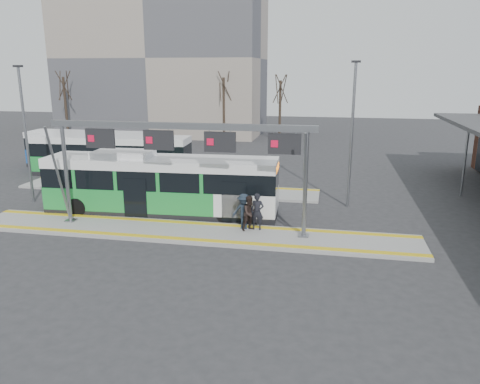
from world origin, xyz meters
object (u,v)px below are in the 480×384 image
object	(u,v)px
gantry	(182,145)
passenger_c	(244,211)
hero_bus	(161,186)
passenger_a	(257,212)
passenger_b	(250,213)

from	to	relation	value
gantry	passenger_c	xyz separation A→B (m)	(2.88, 0.59, -3.27)
hero_bus	passenger_c	size ratio (longest dim) A/B	7.22
hero_bus	passenger_c	bearing A→B (deg)	-24.84
hero_bus	passenger_a	size ratio (longest dim) A/B	7.07
passenger_a	passenger_b	bearing A→B (deg)	-147.45
passenger_a	passenger_c	distance (m)	0.66
gantry	hero_bus	world-z (taller)	gantry
passenger_b	gantry	bearing A→B (deg)	145.54
passenger_a	gantry	bearing A→B (deg)	-167.80
hero_bus	passenger_a	bearing A→B (deg)	-22.41
hero_bus	gantry	bearing A→B (deg)	-53.90
gantry	passenger_b	world-z (taller)	gantry
gantry	passenger_a	bearing A→B (deg)	9.58
gantry	hero_bus	bearing A→B (deg)	128.70
hero_bus	passenger_a	distance (m)	6.03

